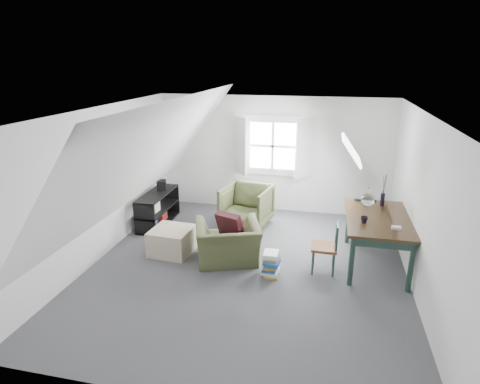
% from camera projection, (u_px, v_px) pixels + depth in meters
% --- Properties ---
extents(floor, '(5.50, 5.50, 0.00)m').
position_uv_depth(floor, '(247.00, 268.00, 6.51)').
color(floor, '#49494E').
rests_on(floor, ground).
extents(ceiling, '(5.50, 5.50, 0.00)m').
position_uv_depth(ceiling, '(248.00, 112.00, 5.72)').
color(ceiling, white).
rests_on(ceiling, wall_back).
extents(wall_back, '(5.00, 0.00, 5.00)m').
position_uv_depth(wall_back, '(273.00, 155.00, 8.66)').
color(wall_back, white).
rests_on(wall_back, ground).
extents(wall_front, '(5.00, 0.00, 5.00)m').
position_uv_depth(wall_front, '(185.00, 292.00, 3.57)').
color(wall_front, white).
rests_on(wall_front, ground).
extents(wall_left, '(0.00, 5.50, 5.50)m').
position_uv_depth(wall_left, '(99.00, 184.00, 6.63)').
color(wall_left, white).
rests_on(wall_left, ground).
extents(wall_right, '(0.00, 5.50, 5.50)m').
position_uv_depth(wall_right, '(422.00, 208.00, 5.59)').
color(wall_right, white).
rests_on(wall_right, ground).
extents(slope_left, '(3.19, 5.50, 4.48)m').
position_uv_depth(slope_left, '(150.00, 156.00, 6.27)').
color(slope_left, white).
rests_on(slope_left, wall_left).
extents(slope_right, '(3.19, 5.50, 4.48)m').
position_uv_depth(slope_right, '(355.00, 167.00, 5.62)').
color(slope_right, white).
rests_on(slope_right, wall_right).
extents(dormer_window, '(1.71, 0.35, 1.30)m').
position_uv_depth(dormer_window, '(273.00, 146.00, 8.53)').
color(dormer_window, white).
rests_on(dormer_window, wall_back).
extents(skylight, '(0.35, 0.75, 0.47)m').
position_uv_depth(skylight, '(351.00, 150.00, 6.84)').
color(skylight, white).
rests_on(skylight, slope_right).
extents(armchair_near, '(1.27, 1.19, 0.67)m').
position_uv_depth(armchair_near, '(228.00, 261.00, 6.74)').
color(armchair_near, '#424829').
rests_on(armchair_near, floor).
extents(armchair_far, '(1.04, 1.06, 0.83)m').
position_uv_depth(armchair_far, '(246.00, 225.00, 8.17)').
color(armchair_far, '#424829').
rests_on(armchair_far, floor).
extents(throw_pillow, '(0.50, 0.40, 0.46)m').
position_uv_depth(throw_pillow, '(230.00, 225.00, 6.69)').
color(throw_pillow, '#3B1019').
rests_on(throw_pillow, armchair_near).
extents(ottoman, '(0.71, 0.71, 0.44)m').
position_uv_depth(ottoman, '(172.00, 241.00, 6.95)').
color(ottoman, '#BAA68D').
rests_on(ottoman, floor).
extents(dining_table, '(1.00, 1.67, 0.84)m').
position_uv_depth(dining_table, '(378.00, 223.00, 6.40)').
color(dining_table, '#322010').
rests_on(dining_table, floor).
extents(demijohn, '(0.22, 0.22, 0.31)m').
position_uv_depth(demijohn, '(368.00, 199.00, 6.77)').
color(demijohn, silver).
rests_on(demijohn, dining_table).
extents(vase_twigs, '(0.07, 0.08, 0.55)m').
position_uv_depth(vase_twigs, '(383.00, 199.00, 6.82)').
color(vase_twigs, black).
rests_on(vase_twigs, dining_table).
extents(cup, '(0.11, 0.11, 0.10)m').
position_uv_depth(cup, '(364.00, 223.00, 6.14)').
color(cup, black).
rests_on(cup, dining_table).
extents(paper_box, '(0.13, 0.09, 0.04)m').
position_uv_depth(paper_box, '(396.00, 228.00, 5.90)').
color(paper_box, white).
rests_on(paper_box, dining_table).
extents(dining_chair_far, '(0.41, 0.41, 0.88)m').
position_uv_depth(dining_chair_far, '(363.00, 218.00, 7.31)').
color(dining_chair_far, brown).
rests_on(dining_chair_far, floor).
extents(dining_chair_near, '(0.39, 0.39, 0.83)m').
position_uv_depth(dining_chair_near, '(326.00, 247.00, 6.27)').
color(dining_chair_near, brown).
rests_on(dining_chair_near, floor).
extents(media_shelf, '(0.43, 1.29, 0.66)m').
position_uv_depth(media_shelf, '(157.00, 210.00, 8.13)').
color(media_shelf, black).
rests_on(media_shelf, floor).
extents(electronics_box, '(0.25, 0.29, 0.20)m').
position_uv_depth(electronics_box, '(162.00, 185.00, 8.26)').
color(electronics_box, black).
rests_on(electronics_box, media_shelf).
extents(magazine_stack, '(0.29, 0.35, 0.39)m').
position_uv_depth(magazine_stack, '(271.00, 264.00, 6.22)').
color(magazine_stack, '#B29933').
rests_on(magazine_stack, floor).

